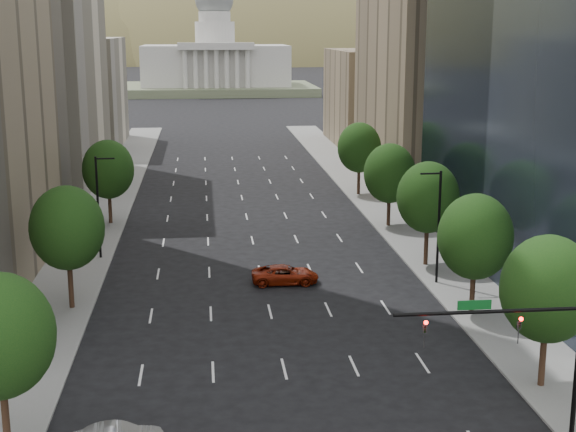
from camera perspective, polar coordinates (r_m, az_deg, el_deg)
name	(u,v)px	position (r m, az deg, el deg)	size (l,w,h in m)	color
sidewalk_left	(68,276)	(68.23, -15.11, -4.05)	(6.00, 200.00, 0.15)	slate
sidewalk_right	(443,264)	(70.22, 10.76, -3.34)	(6.00, 200.00, 0.15)	slate
midrise_cream_left	(36,45)	(109.42, -17.18, 11.36)	(14.00, 30.00, 35.00)	beige
filler_left	(78,93)	(142.34, -14.45, 8.34)	(14.00, 26.00, 18.00)	beige
parking_tan_right	(430,64)	(108.62, 9.89, 10.41)	(14.00, 30.00, 30.00)	#8C7759
filler_right	(375,98)	(141.05, 6.12, 8.23)	(14.00, 26.00, 16.00)	#8C7759
tree_right_1	(548,289)	(46.56, 17.71, -4.89)	(5.20, 5.20, 8.75)	#382316
tree_right_2	(475,237)	(57.33, 12.96, -1.42)	(5.20, 5.20, 8.61)	#382316
tree_right_3	(428,197)	(68.42, 9.76, 1.29)	(5.20, 5.20, 8.89)	#382316
tree_right_4	(390,173)	(81.82, 7.12, 2.98)	(5.20, 5.20, 8.46)	#382316
tree_right_5	(359,148)	(97.22, 5.01, 4.78)	(5.20, 5.20, 8.75)	#382316
tree_left_1	(67,228)	(58.84, -15.18, -0.82)	(5.20, 5.20, 8.97)	#382316
tree_left_2	(108,169)	(84.15, -12.46, 3.20)	(5.20, 5.20, 8.68)	#382316
streetlight_rn	(438,224)	(63.80, 10.44, -0.55)	(1.70, 0.20, 9.00)	black
streetlight_ln	(99,204)	(71.56, -13.09, 0.79)	(1.70, 0.20, 9.00)	black
traffic_signal	(529,343)	(40.22, 16.49, -8.51)	(9.12, 0.40, 7.38)	black
capitol	(216,65)	(254.43, -5.09, 10.48)	(60.00, 40.00, 35.20)	#596647
foothills	(255,108)	(607.82, -2.32, 7.58)	(720.00, 413.00, 263.00)	brown
car_red_far	(285,275)	(63.98, -0.21, -4.11)	(2.42, 5.25, 1.46)	maroon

